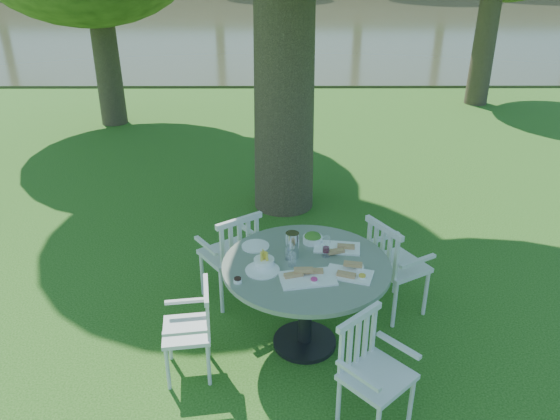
# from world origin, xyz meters

# --- Properties ---
(ground) EXTENTS (140.00, 140.00, 0.00)m
(ground) POSITION_xyz_m (0.00, 0.00, 0.00)
(ground) COLOR #16410D
(ground) RESTS_ON ground
(table) EXTENTS (1.40, 1.40, 0.83)m
(table) POSITION_xyz_m (0.22, -0.79, 0.67)
(table) COLOR black
(table) RESTS_ON ground
(chair_ne) EXTENTS (0.64, 0.65, 0.97)m
(chair_ne) POSITION_xyz_m (1.02, -0.31, 0.57)
(chair_ne) COLOR silver
(chair_ne) RESTS_ON ground
(chair_nw) EXTENTS (0.66, 0.65, 0.96)m
(chair_nw) POSITION_xyz_m (-0.44, -0.12, 0.56)
(chair_nw) COLOR silver
(chair_nw) RESTS_ON ground
(chair_sw) EXTENTS (0.44, 0.46, 0.81)m
(chair_sw) POSITION_xyz_m (-0.68, -1.12, 0.48)
(chair_sw) COLOR silver
(chair_sw) RESTS_ON ground
(chair_se) EXTENTS (0.62, 0.61, 0.89)m
(chair_se) POSITION_xyz_m (0.62, -1.64, 0.52)
(chair_se) COLOR silver
(chair_se) RESTS_ON ground
(tableware) EXTENTS (1.13, 0.85, 0.23)m
(tableware) POSITION_xyz_m (0.17, -0.74, 0.87)
(tableware) COLOR white
(tableware) RESTS_ON table
(river) EXTENTS (100.00, 28.00, 0.12)m
(river) POSITION_xyz_m (0.00, 23.00, 0.00)
(river) COLOR #31341F
(river) RESTS_ON ground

